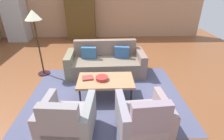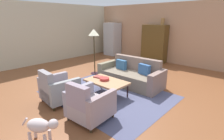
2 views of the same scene
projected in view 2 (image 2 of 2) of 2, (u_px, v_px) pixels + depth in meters
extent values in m
plane|color=brown|center=(114.00, 86.00, 5.56)|extent=(11.00, 11.00, 0.00)
cube|color=tan|center=(174.00, 34.00, 8.10)|extent=(9.16, 0.12, 2.80)
cube|color=beige|center=(42.00, 34.00, 8.13)|extent=(0.12, 8.33, 2.80)
cube|color=#4F516F|center=(108.00, 94.00, 4.97)|extent=(3.40, 2.60, 0.01)
cube|color=#776856|center=(130.00, 78.00, 5.65)|extent=(1.76, 0.95, 0.42)
cube|color=#7E665A|center=(136.00, 70.00, 5.85)|extent=(1.74, 0.23, 0.86)
cube|color=#836960|center=(157.00, 82.00, 5.02)|extent=(0.20, 0.90, 0.62)
cube|color=#797158|center=(108.00, 70.00, 6.23)|extent=(0.20, 0.90, 0.62)
cube|color=#325991|center=(144.00, 70.00, 5.33)|extent=(0.41, 0.18, 0.32)
cube|color=#33608C|center=(121.00, 65.00, 5.90)|extent=(0.41, 0.15, 0.32)
cylinder|color=black|center=(101.00, 82.00, 5.42)|extent=(0.04, 0.04, 0.38)
cylinder|color=black|center=(128.00, 91.00, 4.73)|extent=(0.04, 0.04, 0.38)
cylinder|color=black|center=(87.00, 87.00, 5.03)|extent=(0.04, 0.04, 0.38)
cylinder|color=black|center=(114.00, 98.00, 4.34)|extent=(0.04, 0.04, 0.38)
cube|color=#AE7C53|center=(106.00, 82.00, 4.82)|extent=(1.20, 0.70, 0.05)
cylinder|color=#2E2418|center=(66.00, 92.00, 4.99)|extent=(0.05, 0.05, 0.10)
cylinder|color=#2D2C1E|center=(79.00, 100.00, 4.51)|extent=(0.05, 0.05, 0.10)
cylinder|color=#311B22|center=(43.00, 99.00, 4.55)|extent=(0.05, 0.05, 0.10)
cylinder|color=#302812|center=(54.00, 109.00, 4.07)|extent=(0.05, 0.05, 0.10)
cube|color=#9B8F97|center=(60.00, 93.00, 4.48)|extent=(0.62, 0.84, 0.30)
cube|color=gray|center=(47.00, 87.00, 4.19)|extent=(0.57, 0.19, 0.78)
cube|color=gray|center=(54.00, 84.00, 4.68)|extent=(0.19, 0.81, 0.56)
cube|color=gray|center=(66.00, 92.00, 4.20)|extent=(0.19, 0.81, 0.56)
cylinder|color=#362C1D|center=(91.00, 106.00, 4.21)|extent=(0.05, 0.05, 0.10)
cylinder|color=#3B2511|center=(113.00, 115.00, 3.81)|extent=(0.05, 0.05, 0.10)
cylinder|color=#352D21|center=(68.00, 118.00, 3.70)|extent=(0.05, 0.05, 0.10)
cylinder|color=black|center=(91.00, 130.00, 3.30)|extent=(0.05, 0.05, 0.10)
cube|color=#9B8E94|center=(91.00, 108.00, 3.70)|extent=(0.62, 0.84, 0.30)
cube|color=gray|center=(78.00, 104.00, 3.38)|extent=(0.57, 0.18, 0.78)
cube|color=gray|center=(79.00, 98.00, 3.86)|extent=(0.18, 0.81, 0.56)
cube|color=gray|center=(102.00, 108.00, 3.46)|extent=(0.18, 0.81, 0.56)
cylinder|color=#B12F2B|center=(104.00, 79.00, 4.85)|extent=(0.27, 0.27, 0.07)
cube|color=#933A36|center=(98.00, 77.00, 5.10)|extent=(0.26, 0.24, 0.03)
cube|color=brown|center=(154.00, 44.00, 8.51)|extent=(1.20, 0.50, 1.80)
cube|color=#4C2622|center=(152.00, 43.00, 8.88)|extent=(0.56, 0.01, 1.51)
cube|color=#4E331E|center=(162.00, 44.00, 8.49)|extent=(0.56, 0.01, 1.51)
cylinder|color=olive|center=(163.00, 21.00, 7.98)|extent=(0.17, 0.17, 0.31)
cube|color=#B7BABF|center=(112.00, 39.00, 10.18)|extent=(0.80, 0.70, 1.85)
cylinder|color=#99999E|center=(117.00, 37.00, 10.38)|extent=(0.02, 0.02, 0.70)
cylinder|color=black|center=(95.00, 73.00, 6.84)|extent=(0.32, 0.32, 0.03)
cylinder|color=#332512|center=(94.00, 55.00, 6.63)|extent=(0.04, 0.04, 1.45)
cone|color=beige|center=(94.00, 32.00, 6.39)|extent=(0.40, 0.40, 0.24)
cylinder|color=beige|center=(50.00, 135.00, 3.08)|extent=(0.06, 0.06, 0.20)
cylinder|color=beige|center=(45.00, 140.00, 2.95)|extent=(0.06, 0.06, 0.20)
cylinder|color=beige|center=(35.00, 133.00, 3.15)|extent=(0.06, 0.06, 0.20)
cylinder|color=beige|center=(30.00, 138.00, 3.01)|extent=(0.06, 0.06, 0.20)
ellipsoid|color=beige|center=(38.00, 125.00, 2.99)|extent=(0.48, 0.42, 0.24)
sphere|color=beige|center=(53.00, 124.00, 2.90)|extent=(0.17, 0.17, 0.17)
cylinder|color=beige|center=(25.00, 122.00, 3.04)|extent=(0.13, 0.10, 0.17)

